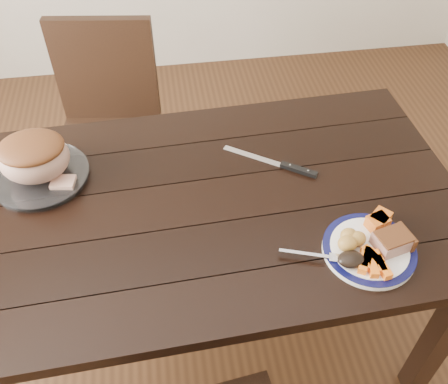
{
  "coord_description": "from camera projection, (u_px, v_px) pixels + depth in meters",
  "views": [
    {
      "loc": [
        -0.07,
        -1.01,
        1.83
      ],
      "look_at": [
        0.08,
        -0.02,
        0.8
      ],
      "focal_mm": 40.0,
      "sensor_mm": 36.0,
      "label": 1
    }
  ],
  "objects": [
    {
      "name": "plate_rim",
      "position": [
        369.0,
        248.0,
        1.34
      ],
      "size": [
        0.25,
        0.25,
        0.02
      ],
      "primitive_type": "torus",
      "color": "#0B0C38",
      "rests_on": "dinner_plate"
    },
    {
      "name": "serving_platter",
      "position": [
        41.0,
        177.0,
        1.55
      ],
      "size": [
        0.29,
        0.29,
        0.02
      ],
      "primitive_type": "cylinder",
      "color": "white",
      "rests_on": "dining_table"
    },
    {
      "name": "carving_knife",
      "position": [
        287.0,
        166.0,
        1.58
      ],
      "size": [
        0.28,
        0.2,
        0.01
      ],
      "rotation": [
        0.0,
        0.0,
        -0.6
      ],
      "color": "silver",
      "rests_on": "dining_table"
    },
    {
      "name": "pork_slice",
      "position": [
        392.0,
        241.0,
        1.33
      ],
      "size": [
        0.1,
        0.09,
        0.04
      ],
      "primitive_type": "cube",
      "rotation": [
        0.0,
        0.0,
        0.24
      ],
      "color": "#A87567",
      "rests_on": "dinner_plate"
    },
    {
      "name": "carrot_batons",
      "position": [
        373.0,
        262.0,
        1.29
      ],
      "size": [
        0.08,
        0.11,
        0.02
      ],
      "color": "orange",
      "rests_on": "dinner_plate"
    },
    {
      "name": "roasted_potatoes",
      "position": [
        351.0,
        240.0,
        1.33
      ],
      "size": [
        0.08,
        0.07,
        0.04
      ],
      "color": "gold",
      "rests_on": "dinner_plate"
    },
    {
      "name": "dinner_plate",
      "position": [
        369.0,
        250.0,
        1.35
      ],
      "size": [
        0.25,
        0.25,
        0.02
      ],
      "primitive_type": "cylinder",
      "color": "white",
      "rests_on": "dining_table"
    },
    {
      "name": "dining_table",
      "position": [
        198.0,
        222.0,
        1.55
      ],
      "size": [
        1.63,
        0.96,
        0.75
      ],
      "rotation": [
        0.0,
        0.0,
        0.04
      ],
      "color": "black",
      "rests_on": "ground"
    },
    {
      "name": "chair_far",
      "position": [
        109.0,
        121.0,
        2.12
      ],
      "size": [
        0.47,
        0.48,
        0.93
      ],
      "rotation": [
        0.0,
        0.0,
        3.0
      ],
      "color": "black",
      "rests_on": "ground"
    },
    {
      "name": "cut_slice",
      "position": [
        63.0,
        183.0,
        1.5
      ],
      "size": [
        0.08,
        0.07,
        0.02
      ],
      "primitive_type": "cube",
      "rotation": [
        0.0,
        0.0,
        -0.17
      ],
      "color": "tan",
      "rests_on": "serving_platter"
    },
    {
      "name": "fork",
      "position": [
        318.0,
        256.0,
        1.32
      ],
      "size": [
        0.17,
        0.07,
        0.0
      ],
      "rotation": [
        0.0,
        0.0,
        -0.32
      ],
      "color": "silver",
      "rests_on": "dinner_plate"
    },
    {
      "name": "pumpkin_wedges",
      "position": [
        379.0,
        221.0,
        1.38
      ],
      "size": [
        0.08,
        0.08,
        0.04
      ],
      "color": "orange",
      "rests_on": "dinner_plate"
    },
    {
      "name": "ground",
      "position": [
        204.0,
        328.0,
        2.02
      ],
      "size": [
        4.0,
        4.0,
        0.0
      ],
      "primitive_type": "plane",
      "color": "#472B16",
      "rests_on": "ground"
    },
    {
      "name": "roast_joint",
      "position": [
        34.0,
        158.0,
        1.49
      ],
      "size": [
        0.21,
        0.18,
        0.14
      ],
      "primitive_type": "ellipsoid",
      "color": "tan",
      "rests_on": "serving_platter"
    },
    {
      "name": "dark_mushroom",
      "position": [
        351.0,
        259.0,
        1.29
      ],
      "size": [
        0.07,
        0.05,
        0.03
      ],
      "primitive_type": "ellipsoid",
      "color": "black",
      "rests_on": "dinner_plate"
    }
  ]
}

